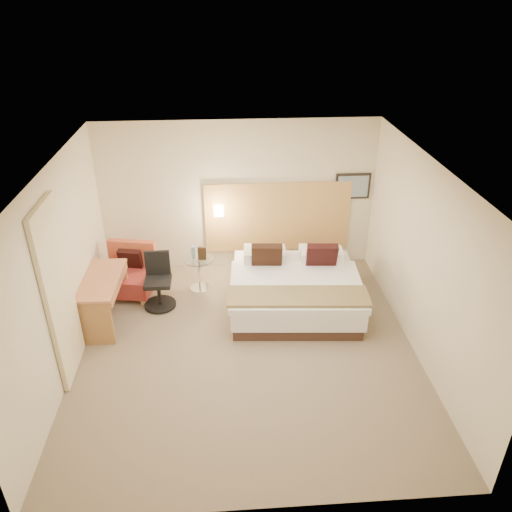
{
  "coord_description": "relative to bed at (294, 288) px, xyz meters",
  "views": [
    {
      "loc": [
        -0.27,
        -5.66,
        4.64
      ],
      "look_at": [
        0.19,
        0.79,
        1.09
      ],
      "focal_mm": 35.0,
      "sensor_mm": 36.0,
      "label": 1
    }
  ],
  "objects": [
    {
      "name": "menu_folder",
      "position": [
        -1.48,
        0.57,
        0.38
      ],
      "size": [
        0.14,
        0.06,
        0.23
      ],
      "primitive_type": "cube",
      "rotation": [
        0.0,
        0.0,
        0.02
      ],
      "color": "#312114",
      "rests_on": "side_table"
    },
    {
      "name": "curtain",
      "position": [
        -3.2,
        -1.34,
        0.9
      ],
      "size": [
        0.06,
        0.9,
        2.42
      ],
      "primitive_type": "cube",
      "color": "beige",
      "rests_on": "wall_left"
    },
    {
      "name": "headboard_panel",
      "position": [
        -0.14,
        1.38,
        0.63
      ],
      "size": [
        2.6,
        0.04,
        1.3
      ],
      "primitive_type": "cube",
      "color": "tan",
      "rests_on": "wall_back"
    },
    {
      "name": "desk",
      "position": [
        -2.95,
        -0.24,
        0.28
      ],
      "size": [
        0.61,
        1.25,
        0.77
      ],
      "color": "#BC6F4A",
      "rests_on": "floor"
    },
    {
      "name": "wall_left",
      "position": [
        -3.25,
        -1.09,
        1.03
      ],
      "size": [
        0.02,
        5.0,
        2.7
      ],
      "primitive_type": "cube",
      "color": "beige",
      "rests_on": "floor"
    },
    {
      "name": "lamp_arm",
      "position": [
        -1.19,
        1.33,
        0.83
      ],
      "size": [
        0.02,
        0.12,
        0.02
      ],
      "primitive_type": "cylinder",
      "rotation": [
        1.57,
        0.0,
        0.0
      ],
      "color": "white",
      "rests_on": "wall_back"
    },
    {
      "name": "wall_right",
      "position": [
        1.57,
        -1.09,
        1.03
      ],
      "size": [
        0.02,
        5.0,
        2.7
      ],
      "primitive_type": "cube",
      "color": "beige",
      "rests_on": "floor"
    },
    {
      "name": "art_frame",
      "position": [
        1.18,
        1.39,
        1.18
      ],
      "size": [
        0.62,
        0.03,
        0.47
      ],
      "primitive_type": "cube",
      "color": "black",
      "rests_on": "wall_back"
    },
    {
      "name": "side_table",
      "position": [
        -1.55,
        0.6,
        0.0
      ],
      "size": [
        0.54,
        0.54,
        0.59
      ],
      "color": "white",
      "rests_on": "floor"
    },
    {
      "name": "lamp_shade",
      "position": [
        -1.19,
        1.27,
        0.83
      ],
      "size": [
        0.15,
        0.15,
        0.15
      ],
      "primitive_type": "cube",
      "color": "#F9E7C2",
      "rests_on": "wall_back"
    },
    {
      "name": "lounge_chair",
      "position": [
        -2.71,
        0.58,
        0.02
      ],
      "size": [
        0.93,
        0.85,
        0.86
      ],
      "color": "tan",
      "rests_on": "floor"
    },
    {
      "name": "art_canvas",
      "position": [
        1.18,
        1.37,
        1.18
      ],
      "size": [
        0.54,
        0.01,
        0.39
      ],
      "primitive_type": "cube",
      "color": "gray",
      "rests_on": "wall_back"
    },
    {
      "name": "wall_front",
      "position": [
        -0.84,
        -3.6,
        1.03
      ],
      "size": [
        4.8,
        0.02,
        2.7
      ],
      "primitive_type": "cube",
      "color": "beige",
      "rests_on": "floor"
    },
    {
      "name": "bed",
      "position": [
        0.0,
        0.0,
        0.0
      ],
      "size": [
        2.16,
        2.12,
        1.0
      ],
      "color": "#3A251D",
      "rests_on": "floor"
    },
    {
      "name": "ceiling",
      "position": [
        -0.84,
        -1.09,
        2.39
      ],
      "size": [
        4.8,
        5.0,
        0.02
      ],
      "primitive_type": "cube",
      "color": "white",
      "rests_on": "floor"
    },
    {
      "name": "bottle_a",
      "position": [
        -1.63,
        0.64,
        0.37
      ],
      "size": [
        0.06,
        0.06,
        0.21
      ],
      "primitive_type": "cylinder",
      "rotation": [
        0.0,
        0.0,
        0.02
      ],
      "color": "#84AECD",
      "rests_on": "side_table"
    },
    {
      "name": "floor",
      "position": [
        -0.84,
        -1.09,
        -0.33
      ],
      "size": [
        4.8,
        5.0,
        0.02
      ],
      "primitive_type": "cube",
      "color": "#766550",
      "rests_on": "ground"
    },
    {
      "name": "wall_back",
      "position": [
        -0.84,
        1.42,
        1.03
      ],
      "size": [
        4.8,
        0.02,
        2.7
      ],
      "primitive_type": "cube",
      "color": "beige",
      "rests_on": "floor"
    },
    {
      "name": "desk_chair",
      "position": [
        -2.18,
        0.15,
        0.05
      ],
      "size": [
        0.52,
        0.52,
        0.91
      ],
      "color": "black",
      "rests_on": "floor"
    }
  ]
}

